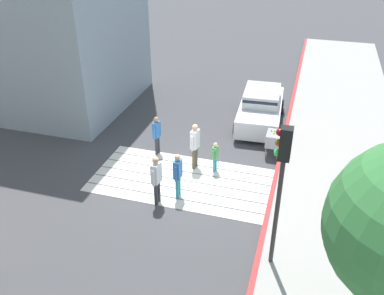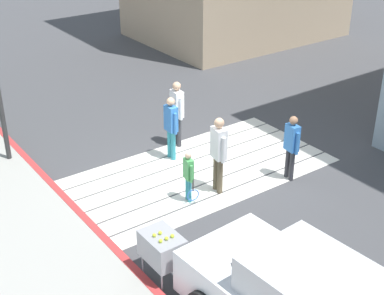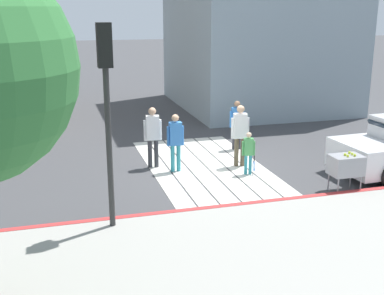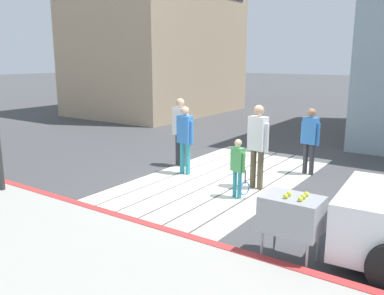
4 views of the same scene
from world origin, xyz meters
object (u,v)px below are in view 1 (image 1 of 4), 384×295
Objects in this scene: pedestrian_adult_side at (156,177)px; pedestrian_teen_behind at (157,133)px; traffic_light_corner at (281,172)px; pedestrian_adult_lead at (178,173)px; pedestrian_child_with_racket at (215,155)px; tennis_ball_cart at (274,139)px; pedestrian_adult_trailing at (195,143)px; car_parked_near_curb at (261,108)px.

pedestrian_adult_side is 3.22m from pedestrian_teen_behind.
traffic_light_corner is 7.22m from pedestrian_teen_behind.
pedestrian_adult_side is at bearing 44.41° from pedestrian_adult_lead.
traffic_light_corner is 5.38m from pedestrian_child_with_racket.
tennis_ball_cart is 3.25m from pedestrian_adult_trailing.
pedestrian_child_with_racket is at bearing 77.50° from car_parked_near_curb.
car_parked_near_curb is 9.02m from traffic_light_corner.
pedestrian_teen_behind is at bearing -69.29° from pedestrian_adult_side.
car_parked_near_curb is at bearing -71.11° from tennis_ball_cart.
pedestrian_teen_behind is (5.07, -4.69, -2.10)m from traffic_light_corner.
pedestrian_adult_lead is at bearing -135.59° from pedestrian_adult_side.
pedestrian_adult_trailing reaches higher than car_parked_near_curb.
pedestrian_adult_side is 1.46× the size of pedestrian_child_with_racket.
car_parked_near_curb is 4.59m from pedestrian_child_with_racket.
pedestrian_adult_side reaches higher than pedestrian_child_with_racket.
pedestrian_adult_side is 1.10× the size of pedestrian_teen_behind.
pedestrian_child_with_racket is (1.89, 1.84, -0.02)m from tennis_ball_cart.
car_parked_near_curb is 2.41× the size of pedestrian_adult_trailing.
pedestrian_teen_behind reaches higher than pedestrian_child_with_racket.
traffic_light_corner is (-1.58, 8.58, 2.30)m from car_parked_near_curb.
tennis_ball_cart is (-0.90, 2.64, -0.04)m from car_parked_near_curb.
car_parked_near_curb is 2.47× the size of pedestrian_adult_side.
pedestrian_teen_behind is (4.39, 1.25, 0.24)m from tennis_ball_cart.
pedestrian_teen_behind reaches higher than car_parked_near_curb.
pedestrian_adult_trailing is at bearing -90.87° from pedestrian_adult_lead.
pedestrian_adult_lead reaches higher than pedestrian_child_with_racket.
tennis_ball_cart is 0.61× the size of pedestrian_adult_lead.
tennis_ball_cart is 5.38m from pedestrian_adult_side.
pedestrian_adult_trailing reaches higher than tennis_ball_cart.
car_parked_near_curb reaches higher than pedestrian_child_with_racket.
pedestrian_child_with_racket is (-0.79, 0.04, -0.38)m from pedestrian_adult_trailing.
pedestrian_adult_lead is 3.00m from pedestrian_teen_behind.
car_parked_near_curb is 4.32× the size of tennis_ball_cart.
traffic_light_corner is 3.48× the size of pedestrian_child_with_racket.
pedestrian_adult_trailing reaches higher than pedestrian_teen_behind.
pedestrian_adult_trailing reaches higher than pedestrian_adult_side.
pedestrian_adult_side reaches higher than pedestrian_adult_lead.
pedestrian_teen_behind is at bearing 15.93° from tennis_ball_cart.
pedestrian_teen_behind is at bearing -13.30° from pedestrian_child_with_racket.
car_parked_near_curb is 5.23m from pedestrian_teen_behind.
traffic_light_corner is 4.17× the size of tennis_ball_cart.
tennis_ball_cart is 4.58m from pedestrian_teen_behind.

